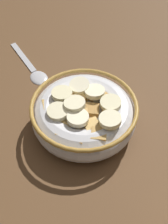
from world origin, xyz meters
The scene contains 3 objects.
ground_plane centered at (0.00, 0.00, -1.00)cm, with size 110.59×110.59×2.00cm, color brown.
cereal_bowl centered at (-0.01, -0.01, 2.67)cm, with size 15.24×15.24×5.86cm.
spoon centered at (-11.97, 8.51, 0.34)cm, with size 11.41×10.05×0.80cm.
Camera 1 is at (7.79, -24.53, 33.95)cm, focal length 45.22 mm.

